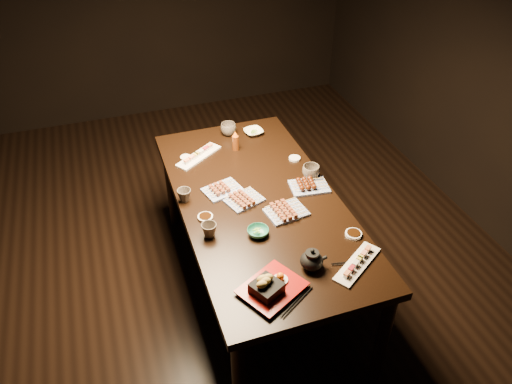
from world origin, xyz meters
TOP-DOWN VIEW (x-y plane):
  - ground at (0.00, 0.00)m, footprint 5.00×5.00m
  - dining_table at (0.18, -0.23)m, footprint 1.04×1.87m
  - sushi_platter_near at (0.47, -0.88)m, footprint 0.33×0.26m
  - sushi_platter_far at (-0.04, 0.33)m, footprint 0.34×0.28m
  - yakitori_plate_center at (0.09, -0.21)m, footprint 0.24×0.21m
  - yakitori_plate_right at (0.28, -0.39)m, footprint 0.24×0.19m
  - yakitori_plate_left at (0.00, -0.08)m, footprint 0.25×0.21m
  - tsukune_plate at (0.50, -0.21)m, footprint 0.24×0.19m
  - edamame_bowl_green at (0.08, -0.51)m, footprint 0.15×0.15m
  - edamame_bowl_cream at (0.39, 0.49)m, footprint 0.14×0.14m
  - tempura_tray at (0.01, -0.90)m, footprint 0.36×0.33m
  - teacup_near_left at (-0.17, -0.43)m, footprint 0.10×0.10m
  - teacup_mid_right at (0.55, -0.12)m, footprint 0.12×0.12m
  - teacup_far_left at (-0.23, -0.09)m, footprint 0.08×0.08m
  - teacup_far_right at (0.22, 0.54)m, footprint 0.12×0.12m
  - teapot at (0.25, -0.82)m, footprint 0.16×0.16m
  - condiment_bottle at (0.21, 0.34)m, footprint 0.06×0.06m
  - sauce_dish_west at (-0.16, -0.29)m, footprint 0.09×0.09m
  - sauce_dish_east at (0.54, 0.10)m, footprint 0.08×0.08m
  - sauce_dish_se at (0.55, -0.68)m, footprint 0.12×0.12m
  - sauce_dish_nw at (-0.13, 0.34)m, footprint 0.08×0.08m
  - chopsticks_near at (0.09, -1.00)m, footprint 0.21×0.14m
  - chopsticks_se at (0.44, -0.86)m, footprint 0.20×0.06m

SIDE VIEW (x-z plane):
  - ground at x=0.00m, z-range 0.00..0.00m
  - dining_table at x=0.18m, z-range 0.00..0.75m
  - chopsticks_se at x=0.44m, z-range 0.75..0.76m
  - chopsticks_near at x=0.09m, z-range 0.75..0.76m
  - sauce_dish_nw at x=-0.13m, z-range 0.75..0.76m
  - sauce_dish_east at x=0.54m, z-range 0.75..0.76m
  - sauce_dish_west at x=-0.16m, z-range 0.75..0.76m
  - sauce_dish_se at x=0.55m, z-range 0.75..0.77m
  - edamame_bowl_cream at x=0.39m, z-range 0.75..0.78m
  - edamame_bowl_green at x=0.08m, z-range 0.75..0.79m
  - sushi_platter_near at x=0.47m, z-range 0.75..0.79m
  - sushi_platter_far at x=-0.04m, z-range 0.75..0.79m
  - yakitori_plate_center at x=0.09m, z-range 0.75..0.80m
  - yakitori_plate_left at x=0.00m, z-range 0.75..0.80m
  - yakitori_plate_right at x=0.28m, z-range 0.75..0.81m
  - tsukune_plate at x=0.50m, z-range 0.75..0.81m
  - teacup_far_left at x=-0.23m, z-range 0.75..0.82m
  - teacup_near_left at x=-0.17m, z-range 0.75..0.83m
  - teacup_far_right at x=0.22m, z-range 0.75..0.83m
  - teacup_mid_right at x=0.55m, z-range 0.75..0.83m
  - tempura_tray at x=0.01m, z-range 0.75..0.85m
  - teapot at x=0.25m, z-range 0.75..0.86m
  - condiment_bottle at x=0.21m, z-range 0.75..0.89m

